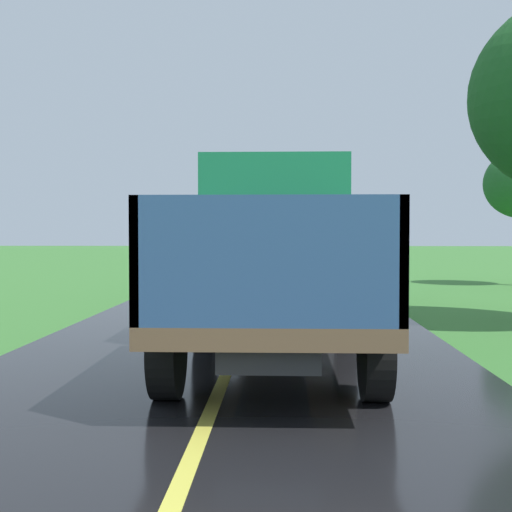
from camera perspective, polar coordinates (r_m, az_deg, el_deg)
name	(u,v)px	position (r m, az deg, el deg)	size (l,w,h in m)	color
banana_truck_near	(273,255)	(9.47, 1.41, 0.06)	(2.38, 5.82, 2.80)	#2D2D30
banana_truck_far	(286,243)	(20.43, 2.41, 1.05)	(2.38, 5.81, 2.80)	#2D2D30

